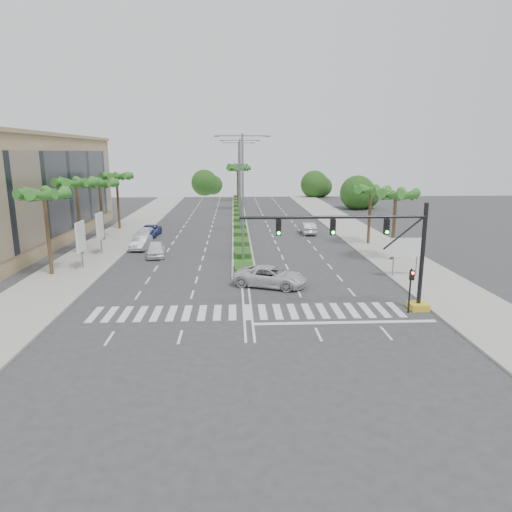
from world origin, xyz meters
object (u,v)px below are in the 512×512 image
at_px(car_parked_d, 145,233).
at_px(car_crossing, 271,277).
at_px(car_parked_b, 141,242).
at_px(car_parked_a, 156,249).
at_px(car_parked_c, 149,231).
at_px(car_right, 308,228).

xyz_separation_m(car_parked_d, car_crossing, (13.79, -21.14, 0.15)).
relative_size(car_parked_b, car_parked_d, 1.02).
bearing_deg(car_parked_a, car_parked_d, 98.81).
bearing_deg(car_parked_c, car_parked_d, -96.97).
relative_size(car_parked_c, car_right, 1.08).
bearing_deg(car_right, car_parked_c, 2.16).
distance_m(car_parked_c, car_crossing, 26.38).
distance_m(car_parked_a, car_parked_b, 4.40).
height_order(car_parked_b, car_parked_c, car_parked_b).
bearing_deg(car_parked_c, car_parked_a, -73.28).
bearing_deg(car_parked_a, car_parked_b, 112.08).
relative_size(car_crossing, car_right, 1.24).
height_order(car_parked_a, car_crossing, car_crossing).
bearing_deg(car_parked_d, car_parked_b, -75.24).
bearing_deg(car_parked_a, car_crossing, -53.53).
height_order(car_parked_c, car_parked_d, car_parked_c).
distance_m(car_crossing, car_right, 24.45).
bearing_deg(car_parked_d, car_right, 14.01).
bearing_deg(car_parked_a, car_right, 27.58).
relative_size(car_parked_b, car_parked_c, 0.91).
bearing_deg(car_crossing, car_parked_c, 52.15).
xyz_separation_m(car_parked_a, car_parked_c, (-2.72, 11.58, -0.06)).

